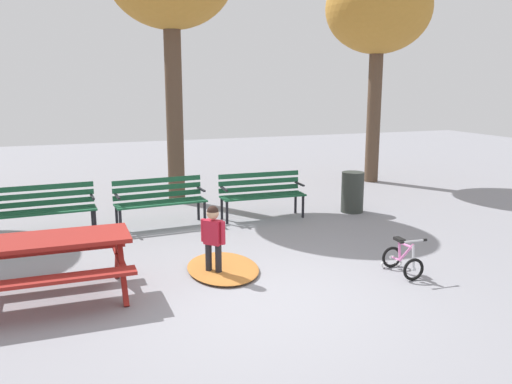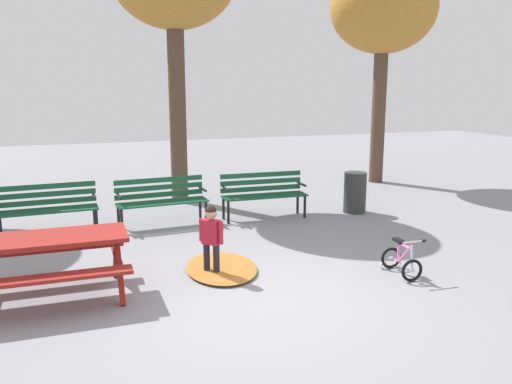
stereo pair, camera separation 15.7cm
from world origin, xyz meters
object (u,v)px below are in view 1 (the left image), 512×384
(park_bench_far_left, at_px, (45,206))
(child_standing, at_px, (213,236))
(park_bench_right, at_px, (261,191))
(picnic_table, at_px, (50,252))
(park_bench_left, at_px, (160,198))
(trash_bin, at_px, (352,192))
(kids_bicycle, at_px, (402,259))

(park_bench_far_left, bearing_deg, child_standing, -53.02)
(park_bench_far_left, xyz_separation_m, park_bench_right, (3.81, -0.11, 0.00))
(picnic_table, distance_m, park_bench_left, 3.39)
(picnic_table, distance_m, trash_bin, 6.13)
(picnic_table, xyz_separation_m, child_standing, (1.99, 0.12, -0.04))
(park_bench_left, height_order, park_bench_right, same)
(picnic_table, bearing_deg, park_bench_left, 58.00)
(picnic_table, height_order, child_standing, child_standing)
(park_bench_left, height_order, trash_bin, park_bench_left)
(picnic_table, height_order, park_bench_left, park_bench_left)
(park_bench_right, bearing_deg, park_bench_left, 177.50)
(trash_bin, bearing_deg, picnic_table, -155.08)
(park_bench_far_left, xyz_separation_m, park_bench_left, (1.90, -0.03, 0.00))
(park_bench_far_left, xyz_separation_m, child_standing, (2.10, -2.79, 0.04))
(picnic_table, relative_size, park_bench_left, 1.11)
(picnic_table, relative_size, trash_bin, 2.25)
(park_bench_left, height_order, kids_bicycle, park_bench_left)
(trash_bin, bearing_deg, park_bench_right, 173.68)
(picnic_table, height_order, trash_bin, trash_bin)
(child_standing, bearing_deg, park_bench_right, 57.38)
(picnic_table, relative_size, child_standing, 1.89)
(park_bench_left, relative_size, park_bench_right, 1.01)
(park_bench_right, relative_size, kids_bicycle, 2.80)
(child_standing, relative_size, trash_bin, 1.19)
(park_bench_left, relative_size, trash_bin, 2.03)
(picnic_table, distance_m, park_bench_far_left, 2.90)
(park_bench_far_left, relative_size, child_standing, 1.70)
(park_bench_far_left, height_order, kids_bicycle, park_bench_far_left)
(park_bench_right, relative_size, trash_bin, 2.01)
(park_bench_right, distance_m, child_standing, 3.17)
(picnic_table, bearing_deg, park_bench_far_left, 92.07)
(park_bench_left, bearing_deg, park_bench_right, -2.50)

